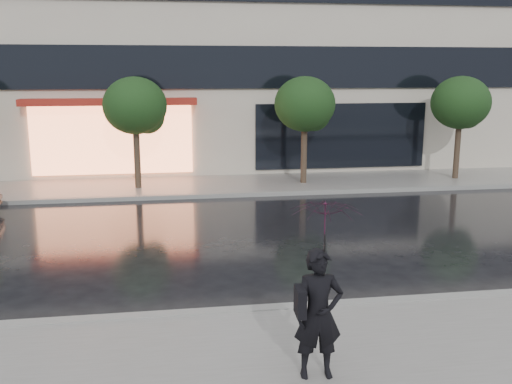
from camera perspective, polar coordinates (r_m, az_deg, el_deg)
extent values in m
plane|color=black|center=(11.18, 1.56, -9.95)|extent=(120.00, 120.00, 0.00)
cube|color=slate|center=(8.30, 5.75, -17.88)|extent=(60.00, 4.50, 0.12)
cube|color=slate|center=(20.94, -3.41, 0.69)|extent=(60.00, 3.50, 0.12)
cube|color=gray|center=(10.25, 2.58, -11.66)|extent=(60.00, 0.25, 0.14)
cube|color=gray|center=(19.24, -2.93, -0.31)|extent=(60.00, 0.25, 0.14)
cube|color=black|center=(22.22, -3.97, 12.34)|extent=(28.00, 0.12, 1.60)
cube|color=#FF8C59|center=(22.37, -14.16, 5.07)|extent=(6.00, 0.10, 2.60)
cube|color=maroon|center=(21.92, -14.44, 8.72)|extent=(6.40, 0.70, 0.25)
cube|color=black|center=(23.32, 8.52, 5.57)|extent=(7.00, 0.10, 2.60)
cylinder|color=#33261C|center=(20.47, -11.79, 3.14)|extent=(0.22, 0.22, 2.20)
ellipsoid|color=#183414|center=(20.26, -12.02, 8.45)|extent=(2.20, 2.20, 1.98)
sphere|color=#183414|center=(20.47, -10.82, 7.41)|extent=(1.20, 1.20, 1.20)
cylinder|color=#33261C|center=(21.00, 4.81, 3.58)|extent=(0.22, 0.22, 2.20)
ellipsoid|color=#183414|center=(20.81, 4.90, 8.76)|extent=(2.20, 2.20, 1.98)
sphere|color=#183414|center=(21.13, 5.82, 7.70)|extent=(1.20, 1.20, 1.20)
cylinder|color=#33261C|center=(23.14, 19.45, 3.72)|extent=(0.22, 0.22, 2.20)
ellipsoid|color=#183414|center=(22.96, 19.78, 8.41)|extent=(2.20, 2.20, 1.98)
sphere|color=#183414|center=(23.35, 20.35, 7.43)|extent=(1.20, 1.20, 1.20)
imported|color=black|center=(7.81, 6.27, -12.04)|extent=(0.67, 0.46, 1.79)
imported|color=#31081D|center=(7.43, 6.93, -3.98)|extent=(0.96, 0.98, 0.84)
cylinder|color=black|center=(7.58, 6.83, -7.48)|extent=(0.02, 0.02, 0.89)
cube|color=black|center=(7.62, 4.44, -10.87)|extent=(0.13, 0.34, 0.38)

